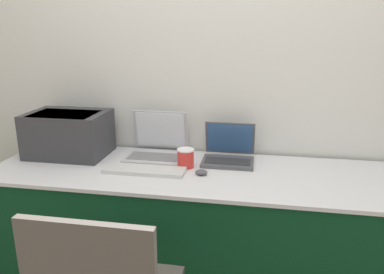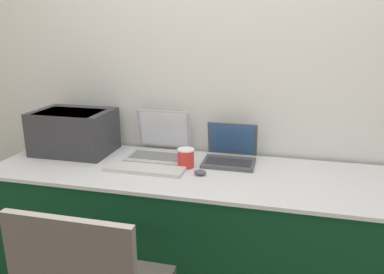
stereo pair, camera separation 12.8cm
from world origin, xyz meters
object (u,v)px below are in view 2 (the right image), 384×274
Objects in this scene: coffee_cup at (186,158)px; mouse at (200,173)px; printer at (74,130)px; laptop_right at (230,154)px; external_keyboard at (144,169)px; laptop_left at (160,146)px.

coffee_cup reaches higher than mouse.
printer is 1.58× the size of laptop_right.
printer is 0.87m from mouse.
printer reaches higher than mouse.
external_keyboard is at bearing -149.66° from laptop_right.
laptop_left is (0.53, 0.07, -0.08)m from printer.
coffee_cup is 0.15m from mouse.
printer is 4.39× the size of coffee_cup.
laptop_left is 0.43m from laptop_right.
laptop_right is (0.96, 0.05, -0.09)m from printer.
printer is 7.01× the size of mouse.
printer is at bearing -172.78° from laptop_left.
coffee_cup is at bearing -36.86° from laptop_left.
laptop_right is 0.67× the size of external_keyboard.
laptop_left is at bearing 140.51° from mouse.
laptop_left is 0.77× the size of external_keyboard.
external_keyboard is 0.24m from coffee_cup.
laptop_left reaches higher than coffee_cup.
mouse is (0.31, 0.01, 0.00)m from external_keyboard.
printer is 0.97m from laptop_right.
laptop_left reaches higher than mouse.
external_keyboard is (0.00, -0.27, -0.05)m from laptop_left.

